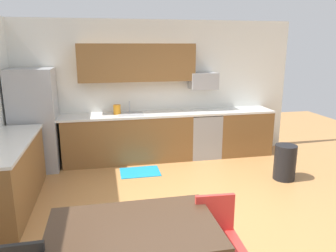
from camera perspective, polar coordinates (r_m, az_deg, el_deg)
ground_plane at (r=4.45m, az=2.71°, el=-15.75°), size 12.00×12.00×0.00m
wall_back at (r=6.52m, az=-2.96°, el=6.46°), size 5.80×0.10×2.70m
cabinet_run_back at (r=6.30m, az=-7.07°, el=-2.26°), size 2.45×0.60×0.90m
cabinet_run_back_right at (r=6.90m, az=13.00°, el=-1.09°), size 1.10×0.60×0.90m
cabinet_run_left at (r=5.04m, az=-26.29°, el=-7.92°), size 0.60×2.00×0.90m
countertop_back at (r=6.25m, az=-2.41°, el=2.13°), size 4.80×0.64×0.04m
countertop_left at (r=4.90m, az=-26.88°, el=-2.79°), size 0.64×2.00×0.04m
upper_cabinets_back at (r=6.21m, az=-5.49°, el=11.14°), size 2.20×0.34×0.70m
refrigerator at (r=6.21m, az=-22.55°, el=0.93°), size 0.76×0.70×1.83m
oven_range at (r=6.59m, az=6.28°, el=-1.47°), size 0.60×0.60×0.91m
microwave at (r=6.48m, az=6.26°, el=7.97°), size 0.54×0.36×0.32m
sink_basin at (r=6.20m, az=-6.63°, el=1.58°), size 0.48×0.40×0.14m
sink_faucet at (r=6.35m, az=-6.82°, el=3.34°), size 0.02×0.02×0.24m
dining_table at (r=2.81m, az=-6.19°, el=-18.37°), size 1.40×0.90×0.77m
chair_near_table at (r=3.20m, az=8.75°, el=-18.44°), size 0.42×0.42×0.85m
trash_bin at (r=5.80m, az=20.03°, el=-6.07°), size 0.36×0.36×0.60m
floor_mat at (r=5.85m, az=-4.99°, el=-8.13°), size 0.70×0.50×0.01m
kettle at (r=6.21m, az=-9.04°, el=2.83°), size 0.14×0.14×0.20m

